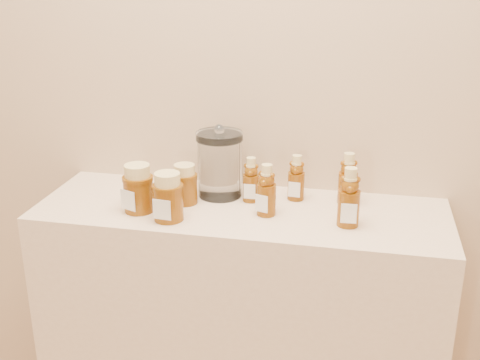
% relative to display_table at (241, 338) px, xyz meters
% --- Properties ---
extents(wall_back, '(3.50, 0.02, 2.70)m').
position_rel_display_table_xyz_m(wall_back, '(0.00, 0.20, 0.90)').
color(wall_back, tan).
rests_on(wall_back, ground).
extents(display_table, '(1.20, 0.40, 0.90)m').
position_rel_display_table_xyz_m(display_table, '(0.00, 0.00, 0.00)').
color(display_table, beige).
rests_on(display_table, ground).
extents(bear_bottle_back_left, '(0.05, 0.05, 0.15)m').
position_rel_display_table_xyz_m(bear_bottle_back_left, '(0.02, 0.06, 0.53)').
color(bear_bottle_back_left, '#5C2E07').
rests_on(bear_bottle_back_left, display_table).
extents(bear_bottle_back_mid, '(0.06, 0.06, 0.16)m').
position_rel_display_table_xyz_m(bear_bottle_back_mid, '(0.15, 0.11, 0.53)').
color(bear_bottle_back_mid, '#5C2E07').
rests_on(bear_bottle_back_mid, display_table).
extents(bear_bottle_back_right, '(0.07, 0.07, 0.18)m').
position_rel_display_table_xyz_m(bear_bottle_back_right, '(0.30, 0.11, 0.54)').
color(bear_bottle_back_right, '#5C2E07').
rests_on(bear_bottle_back_right, display_table).
extents(bear_bottle_front_left, '(0.07, 0.07, 0.17)m').
position_rel_display_table_xyz_m(bear_bottle_front_left, '(0.08, -0.03, 0.53)').
color(bear_bottle_front_left, '#5C2E07').
rests_on(bear_bottle_front_left, display_table).
extents(bear_bottle_front_right, '(0.07, 0.07, 0.19)m').
position_rel_display_table_xyz_m(bear_bottle_front_right, '(0.31, -0.05, 0.54)').
color(bear_bottle_front_right, '#5C2E07').
rests_on(bear_bottle_front_right, display_table).
extents(honey_jar_left, '(0.12, 0.12, 0.14)m').
position_rel_display_table_xyz_m(honey_jar_left, '(-0.28, -0.08, 0.52)').
color(honey_jar_left, '#5C2E07').
rests_on(honey_jar_left, display_table).
extents(honey_jar_back, '(0.10, 0.10, 0.12)m').
position_rel_display_table_xyz_m(honey_jar_back, '(-0.17, 0.01, 0.51)').
color(honey_jar_back, '#5C2E07').
rests_on(honey_jar_back, display_table).
extents(honey_jar_front, '(0.10, 0.10, 0.14)m').
position_rel_display_table_xyz_m(honey_jar_front, '(-0.18, -0.12, 0.52)').
color(honey_jar_front, '#5C2E07').
rests_on(honey_jar_front, display_table).
extents(glass_canister, '(0.16, 0.16, 0.22)m').
position_rel_display_table_xyz_m(glass_canister, '(-0.08, 0.09, 0.56)').
color(glass_canister, white).
rests_on(glass_canister, display_table).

